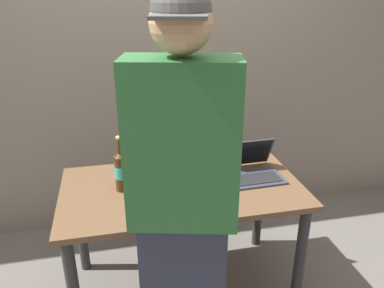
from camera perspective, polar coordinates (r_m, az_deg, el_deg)
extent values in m
plane|color=slate|center=(2.58, -1.34, -20.51)|extent=(8.00, 8.00, 0.00)
cube|color=brown|center=(2.16, -1.51, -6.66)|extent=(1.34, 0.74, 0.03)
cylinder|color=#2D2D30|center=(2.30, 15.90, -16.42)|extent=(0.06, 0.06, 0.69)
cylinder|color=#2D2D30|center=(2.59, -16.41, -11.53)|extent=(0.06, 0.06, 0.69)
cylinder|color=#2D2D30|center=(2.75, 10.01, -8.71)|extent=(0.06, 0.06, 0.69)
cube|color=#383D4C|center=(2.24, 9.64, -5.11)|extent=(0.31, 0.22, 0.01)
cube|color=#232326|center=(2.23, 9.82, -5.12)|extent=(0.26, 0.13, 0.00)
cube|color=#383D4C|center=(2.32, 8.37, -1.30)|extent=(0.31, 0.10, 0.19)
cube|color=black|center=(2.32, 8.40, -1.33)|extent=(0.29, 0.09, 0.17)
cylinder|color=brown|center=(2.26, -8.59, -2.20)|extent=(0.07, 0.07, 0.19)
cone|color=brown|center=(2.22, -8.75, 0.33)|extent=(0.07, 0.07, 0.02)
cylinder|color=brown|center=(2.20, -8.83, 1.59)|extent=(0.03, 0.03, 0.08)
cylinder|color=#BFB74C|center=(2.18, -8.90, 2.74)|extent=(0.03, 0.03, 0.01)
cylinder|color=#BFBD68|center=(2.26, -8.60, -1.98)|extent=(0.07, 0.07, 0.07)
cylinder|color=#333333|center=(2.09, -5.39, -3.84)|extent=(0.07, 0.07, 0.22)
cone|color=#333333|center=(2.04, -5.51, -0.82)|extent=(0.07, 0.07, 0.02)
cylinder|color=#333333|center=(2.02, -5.57, 0.46)|extent=(0.03, 0.03, 0.08)
cylinder|color=#BFB74C|center=(2.01, -5.61, 1.62)|extent=(0.03, 0.03, 0.01)
cylinder|color=#A5A0A5|center=(2.09, -5.40, -3.57)|extent=(0.07, 0.07, 0.08)
cylinder|color=#472B14|center=(2.10, -10.52, -4.32)|extent=(0.08, 0.08, 0.20)
cone|color=#472B14|center=(2.05, -10.74, -1.48)|extent=(0.08, 0.08, 0.03)
cylinder|color=#472B14|center=(2.03, -10.85, -0.19)|extent=(0.03, 0.03, 0.07)
cylinder|color=#BFB74C|center=(2.01, -10.94, 0.94)|extent=(0.04, 0.04, 0.01)
cylinder|color=#38BCBE|center=(2.09, -10.54, -4.08)|extent=(0.08, 0.08, 0.07)
cylinder|color=#1E5123|center=(2.19, -6.56, -3.31)|extent=(0.07, 0.07, 0.17)
cone|color=#1E5123|center=(2.15, -6.67, -0.99)|extent=(0.07, 0.07, 0.03)
cylinder|color=#1E5123|center=(2.13, -6.74, 0.39)|extent=(0.03, 0.03, 0.09)
cylinder|color=#BFB74C|center=(2.11, -6.80, 1.63)|extent=(0.04, 0.04, 0.01)
cylinder|color=#59819D|center=(2.19, -6.57, -3.11)|extent=(0.07, 0.07, 0.06)
cube|color=#2D6B38|center=(1.44, -1.47, -0.26)|extent=(0.47, 0.29, 0.67)
sphere|color=tan|center=(1.33, -1.67, 17.80)|extent=(0.22, 0.22, 0.22)
sphere|color=#4C4C4C|center=(1.33, -1.69, 19.45)|extent=(0.21, 0.21, 0.21)
cube|color=#4C4C4C|center=(1.20, -2.04, 18.56)|extent=(0.20, 0.16, 0.01)
cylinder|color=#19598C|center=(2.26, 2.39, -3.50)|extent=(0.07, 0.07, 0.09)
torus|color=#19598C|center=(2.27, 3.34, -3.31)|extent=(0.06, 0.01, 0.06)
cube|color=gray|center=(2.79, -5.19, 13.04)|extent=(6.00, 0.10, 2.60)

